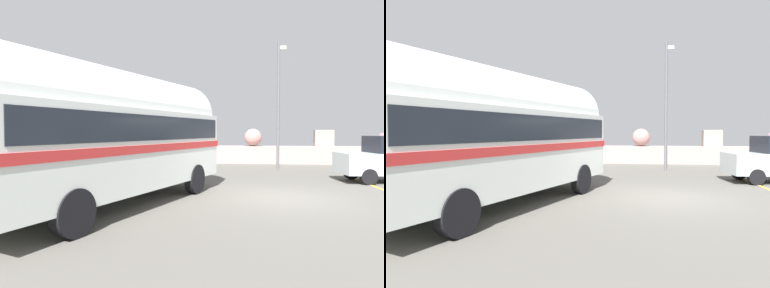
{
  "view_description": "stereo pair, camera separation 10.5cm",
  "coord_description": "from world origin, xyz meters",
  "views": [
    {
      "loc": [
        -1.67,
        -10.6,
        2.06
      ],
      "look_at": [
        -2.78,
        -0.6,
        1.69
      ],
      "focal_mm": 31.73,
      "sensor_mm": 36.0,
      "label": 1
    },
    {
      "loc": [
        -1.56,
        -10.59,
        2.06
      ],
      "look_at": [
        -2.78,
        -0.6,
        1.69
      ],
      "focal_mm": 31.73,
      "sensor_mm": 36.0,
      "label": 2
    }
  ],
  "objects": [
    {
      "name": "ground",
      "position": [
        0.0,
        0.0,
        0.01
      ],
      "size": [
        32.0,
        26.0,
        0.02
      ],
      "color": "#57544E"
    },
    {
      "name": "breakwater",
      "position": [
        -0.01,
        11.8,
        0.65
      ],
      "size": [
        31.36,
        2.0,
        2.24
      ],
      "color": "gray",
      "rests_on": "ground"
    },
    {
      "name": "vintage_coach",
      "position": [
        -4.75,
        -1.64,
        2.05
      ],
      "size": [
        5.28,
        8.87,
        3.7
      ],
      "rotation": [
        0.0,
        0.0,
        -0.36
      ],
      "color": "black",
      "rests_on": "ground"
    },
    {
      "name": "lamp_post",
      "position": [
        0.85,
        7.46,
        3.74
      ],
      "size": [
        0.57,
        1.06,
        6.65
      ],
      "color": "#5B5B60",
      "rests_on": "ground"
    }
  ]
}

